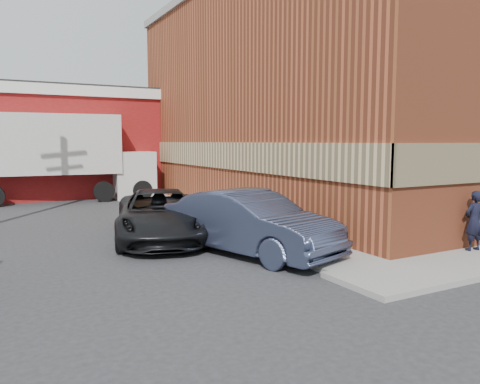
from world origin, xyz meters
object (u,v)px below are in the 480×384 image
brick_building (356,101)px  sedan (250,223)px  man (474,221)px  suv_a (160,215)px  box_truck (67,152)px

brick_building → sedan: bearing=-145.0°
sedan → brick_building: bearing=16.9°
sedan → man: bearing=-47.4°
brick_building → suv_a: brick_building is taller
sedan → box_truck: bearing=82.0°
sedan → suv_a: bearing=99.4°
brick_building → suv_a: bearing=-160.6°
man → suv_a: (-6.30, 5.47, -0.15)m
man → sedan: man is taller
brick_building → box_truck: size_ratio=2.16×
brick_building → sedan: 12.00m
suv_a → box_truck: 10.88m
man → box_truck: bearing=-62.7°
sedan → suv_a: sedan is taller
suv_a → box_truck: size_ratio=0.62×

